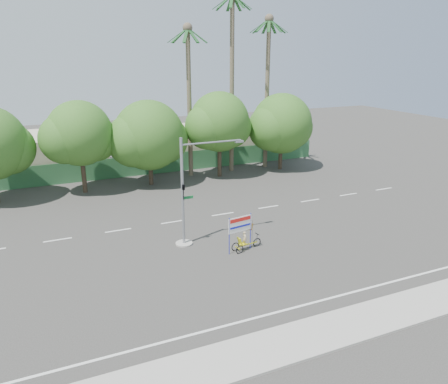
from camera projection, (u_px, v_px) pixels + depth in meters
name	position (u px, v px, depth m)	size (l,w,h in m)	color
ground	(246.00, 263.00, 25.83)	(120.00, 120.00, 0.00)	#33302D
sidewalk_near	(322.00, 333.00, 19.28)	(50.00, 2.40, 0.12)	gray
fence	(152.00, 164.00, 44.25)	(38.00, 0.08, 2.00)	#336B3D
building_left	(43.00, 155.00, 44.04)	(12.00, 8.00, 4.00)	beige
building_right	(208.00, 142.00, 50.99)	(14.00, 8.00, 3.60)	beige
tree_left	(79.00, 136.00, 37.26)	(6.66, 5.60, 8.07)	#473828
tree_center	(148.00, 137.00, 39.73)	(7.62, 6.40, 7.85)	#473828
tree_right	(219.00, 124.00, 42.18)	(6.90, 5.80, 8.36)	#473828
tree_far_right	(281.00, 125.00, 45.04)	(7.38, 6.20, 7.94)	#473828
palm_tall	(232.00, 67.00, 42.66)	(3.73, 3.79, 17.45)	#70604C
palm_mid	(267.00, 77.00, 44.52)	(3.73, 3.79, 15.45)	#70604C
palm_short	(189.00, 85.00, 41.43)	(3.73, 3.79, 14.45)	#70604C
traffic_signal	(187.00, 201.00, 27.56)	(4.72, 1.10, 7.00)	gray
trike_billboard	(243.00, 236.00, 27.18)	(2.45, 0.75, 2.43)	black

